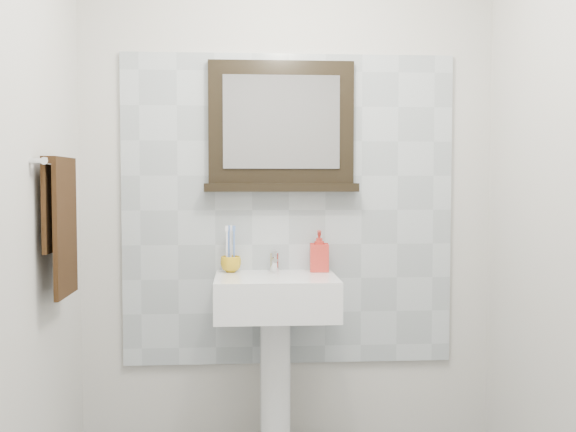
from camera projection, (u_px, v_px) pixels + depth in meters
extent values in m
cube|color=beige|center=(289.00, 189.00, 3.27)|extent=(2.00, 0.01, 2.50)
cube|color=beige|center=(382.00, 209.00, 1.08)|extent=(2.00, 0.01, 2.50)
cube|color=#A5AEB3|center=(289.00, 210.00, 3.27)|extent=(1.60, 0.02, 1.50)
cylinder|color=white|center=(275.00, 385.00, 3.14)|extent=(0.14, 0.14, 0.68)
cube|color=white|center=(276.00, 296.00, 3.05)|extent=(0.55, 0.44, 0.18)
cylinder|color=silver|center=(276.00, 280.00, 3.03)|extent=(0.32, 0.32, 0.02)
cylinder|color=#4C4C4F|center=(276.00, 278.00, 3.03)|extent=(0.04, 0.04, 0.00)
cylinder|color=silver|center=(274.00, 262.00, 3.20)|extent=(0.04, 0.04, 0.09)
cylinder|color=silver|center=(275.00, 259.00, 3.15)|extent=(0.02, 0.10, 0.02)
cube|color=silver|center=(274.00, 251.00, 3.21)|extent=(0.02, 0.07, 0.01)
imported|color=#C09616|center=(231.00, 264.00, 3.18)|extent=(0.13, 0.13, 0.08)
cylinder|color=white|center=(227.00, 250.00, 3.17)|extent=(0.01, 0.01, 0.19)
cube|color=white|center=(227.00, 228.00, 3.16)|extent=(0.01, 0.01, 0.03)
cylinder|color=#5274BD|center=(234.00, 250.00, 3.17)|extent=(0.01, 0.01, 0.19)
cube|color=#5274BD|center=(234.00, 228.00, 3.16)|extent=(0.01, 0.01, 0.03)
cylinder|color=white|center=(231.00, 250.00, 3.20)|extent=(0.01, 0.01, 0.19)
cube|color=white|center=(231.00, 228.00, 3.19)|extent=(0.01, 0.01, 0.03)
cylinder|color=#5274BD|center=(229.00, 250.00, 3.19)|extent=(0.01, 0.01, 0.19)
cube|color=#5274BD|center=(229.00, 228.00, 3.18)|extent=(0.01, 0.01, 0.03)
imported|color=#B61527|center=(319.00, 251.00, 3.20)|extent=(0.09, 0.10, 0.20)
cube|color=black|center=(281.00, 123.00, 3.22)|extent=(0.69, 0.06, 0.58)
cube|color=#99999E|center=(282.00, 122.00, 3.18)|extent=(0.55, 0.01, 0.44)
cube|color=black|center=(282.00, 187.00, 3.21)|extent=(0.73, 0.11, 0.04)
cylinder|color=silver|center=(59.00, 162.00, 2.65)|extent=(0.03, 0.40, 0.03)
cylinder|color=silver|center=(36.00, 161.00, 2.46)|extent=(0.05, 0.02, 0.02)
cylinder|color=silver|center=(64.00, 163.00, 2.83)|extent=(0.05, 0.02, 0.02)
cube|color=black|center=(65.00, 231.00, 2.66)|extent=(0.02, 0.30, 0.52)
cube|color=black|center=(55.00, 208.00, 2.66)|extent=(0.02, 0.30, 0.34)
cube|color=black|center=(59.00, 161.00, 2.65)|extent=(0.06, 0.30, 0.03)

